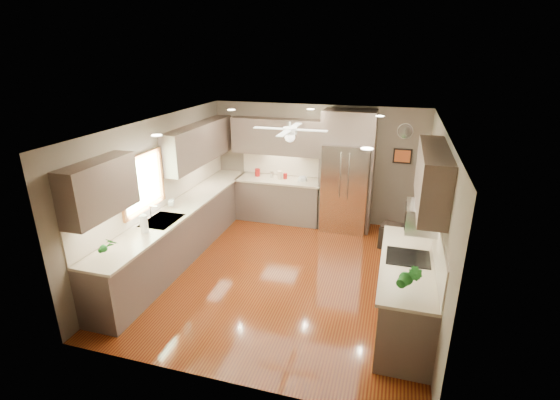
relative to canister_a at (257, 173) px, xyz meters
The scene contains 28 objects.
floor 2.77m from the canister_a, 61.05° to the right, with size 5.00×5.00×0.00m, color #461409.
ceiling 2.97m from the canister_a, 61.05° to the right, with size 5.00×5.00×0.00m, color white.
wall_back 1.29m from the canister_a, 11.04° to the left, with size 4.50×4.50×0.00m, color #64594C.
wall_front 4.92m from the canister_a, 75.30° to the right, with size 4.50×4.50×0.00m, color #64594C.
wall_left 2.48m from the canister_a, 113.94° to the right, with size 5.00×5.00×0.00m, color #64594C.
wall_right 4.17m from the canister_a, 32.82° to the right, with size 5.00×5.00×0.00m, color #64594C.
canister_a is the anchor object (origin of this frame).
canister_b 0.33m from the canister_a, ahead, with size 0.08×0.08×0.13m, color silver.
canister_c 0.54m from the canister_a, ahead, with size 0.11×0.11×0.18m, color #C6AE94.
canister_d 0.64m from the canister_a, ahead, with size 0.09×0.09×0.13m, color maroon.
soap_bottle 2.35m from the canister_a, 110.25° to the right, with size 0.09×0.09×0.19m, color white.
potted_plant_left 4.11m from the canister_a, 99.77° to the right, with size 0.18×0.12×0.33m, color #1A5D1D.
potted_plant_right 4.95m from the canister_a, 50.47° to the right, with size 0.20×0.16×0.37m, color #1A5D1D.
bowl 1.04m from the canister_a, ahead, with size 0.19×0.19×0.05m, color #C6AE94.
left_run 2.29m from the canister_a, 108.53° to the right, with size 0.65×4.70×1.45m.
back_run 0.75m from the canister_a, ahead, with size 1.85×0.65×1.45m.
uppers 1.84m from the canister_a, 71.85° to the right, with size 4.50×4.70×0.95m.
window 2.97m from the canister_a, 109.42° to the right, with size 0.05×1.12×0.92m.
sink 2.84m from the canister_a, 103.92° to the right, with size 0.50×0.70×0.32m.
refrigerator 1.96m from the canister_a, ahead, with size 1.06×0.75×2.45m.
right_run 4.44m from the canister_a, 43.88° to the right, with size 0.70×2.20×1.45m.
microwave 4.34m from the canister_a, 40.60° to the right, with size 0.43×0.55×0.34m.
ceiling_fan 2.67m from the canister_a, 57.46° to the right, with size 1.18×1.18×0.32m.
recessed_lights 2.66m from the canister_a, 56.94° to the right, with size 2.84×3.14×0.01m.
wall_clock 3.18m from the canister_a, ahead, with size 0.30×0.03×0.30m.
framed_print 3.05m from the canister_a, ahead, with size 0.36×0.03×0.30m.
stool 3.13m from the canister_a, 15.09° to the right, with size 0.45×0.45×0.46m.
paper_towel 3.31m from the canister_a, 101.79° to the right, with size 0.12×0.12×0.29m.
Camera 1 is at (1.62, -5.78, 3.54)m, focal length 26.00 mm.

